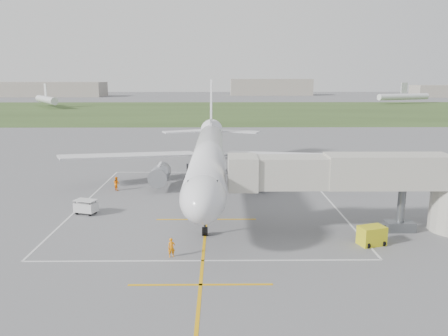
{
  "coord_description": "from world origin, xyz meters",
  "views": [
    {
      "loc": [
        1.32,
        -51.72,
        14.07
      ],
      "look_at": [
        1.84,
        -4.0,
        4.0
      ],
      "focal_mm": 35.0,
      "sensor_mm": 36.0,
      "label": 1
    }
  ],
  "objects_px": {
    "gpu_unit": "(372,236)",
    "ramp_worker_nose": "(171,248)",
    "airliner": "(209,157)",
    "ramp_worker_wing": "(117,184)",
    "baggage_cart": "(86,207)",
    "jet_bridge": "(378,181)"
  },
  "relations": [
    {
      "from": "gpu_unit",
      "to": "ramp_worker_nose",
      "type": "xyz_separation_m",
      "value": [
        -16.75,
        -2.4,
        -0.02
      ]
    },
    {
      "from": "airliner",
      "to": "ramp_worker_wing",
      "type": "xyz_separation_m",
      "value": [
        -11.59,
        0.77,
        -3.52
      ]
    },
    {
      "from": "airliner",
      "to": "gpu_unit",
      "type": "xyz_separation_m",
      "value": [
        14.26,
        -17.58,
        -3.59
      ]
    },
    {
      "from": "baggage_cart",
      "to": "airliner",
      "type": "bearing_deg",
      "value": 53.97
    },
    {
      "from": "airliner",
      "to": "gpu_unit",
      "type": "bearing_deg",
      "value": -50.95
    },
    {
      "from": "jet_bridge",
      "to": "ramp_worker_nose",
      "type": "bearing_deg",
      "value": -162.54
    },
    {
      "from": "airliner",
      "to": "baggage_cart",
      "type": "height_order",
      "value": "airliner"
    },
    {
      "from": "jet_bridge",
      "to": "baggage_cart",
      "type": "distance_m",
      "value": 29.08
    },
    {
      "from": "jet_bridge",
      "to": "baggage_cart",
      "type": "xyz_separation_m",
      "value": [
        -28.3,
        5.41,
        -3.96
      ]
    },
    {
      "from": "gpu_unit",
      "to": "ramp_worker_wing",
      "type": "distance_m",
      "value": 31.7
    },
    {
      "from": "ramp_worker_nose",
      "to": "gpu_unit",
      "type": "bearing_deg",
      "value": -7.08
    },
    {
      "from": "ramp_worker_wing",
      "to": "ramp_worker_nose",
      "type": "bearing_deg",
      "value": 158.3
    },
    {
      "from": "jet_bridge",
      "to": "ramp_worker_wing",
      "type": "relative_size",
      "value": 13.45
    },
    {
      "from": "airliner",
      "to": "ramp_worker_wing",
      "type": "bearing_deg",
      "value": 176.18
    },
    {
      "from": "ramp_worker_nose",
      "to": "ramp_worker_wing",
      "type": "relative_size",
      "value": 0.89
    },
    {
      "from": "jet_bridge",
      "to": "ramp_worker_nose",
      "type": "xyz_separation_m",
      "value": [
        -18.21,
        -5.73,
        -3.97
      ]
    },
    {
      "from": "airliner",
      "to": "baggage_cart",
      "type": "xyz_separation_m",
      "value": [
        -12.58,
        -8.84,
        -3.61
      ]
    },
    {
      "from": "jet_bridge",
      "to": "gpu_unit",
      "type": "distance_m",
      "value": 5.36
    },
    {
      "from": "ramp_worker_nose",
      "to": "jet_bridge",
      "type": "bearing_deg",
      "value": 2.22
    },
    {
      "from": "baggage_cart",
      "to": "ramp_worker_wing",
      "type": "relative_size",
      "value": 1.43
    },
    {
      "from": "jet_bridge",
      "to": "ramp_worker_wing",
      "type": "distance_m",
      "value": 31.41
    },
    {
      "from": "baggage_cart",
      "to": "ramp_worker_wing",
      "type": "xyz_separation_m",
      "value": [
        0.98,
        9.62,
        0.09
      ]
    }
  ]
}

